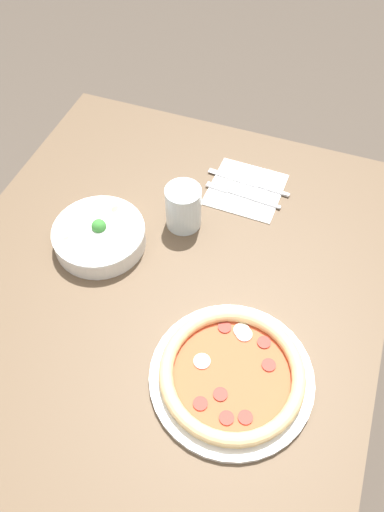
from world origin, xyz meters
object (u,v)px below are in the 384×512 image
(bowl, at_px, (99,235))
(glass, at_px, (183,207))
(fork, at_px, (244,196))
(knife, at_px, (252,184))
(pizza, at_px, (232,374))

(bowl, distance_m, glass, 0.19)
(fork, xyz_separation_m, knife, (0.05, -0.01, -0.00))
(pizza, height_order, knife, pizza)
(glass, bearing_deg, knife, -33.79)
(knife, relative_size, glass, 1.99)
(pizza, height_order, bowl, bowl)
(bowl, bearing_deg, pizza, -119.28)
(pizza, bearing_deg, bowl, 60.72)
(pizza, xyz_separation_m, bowl, (0.21, 0.37, 0.01))
(pizza, relative_size, fork, 1.60)
(bowl, relative_size, knife, 0.97)
(fork, bearing_deg, knife, -94.10)
(pizza, relative_size, knife, 1.44)
(fork, relative_size, glass, 1.79)
(bowl, xyz_separation_m, glass, (0.12, -0.15, 0.02))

